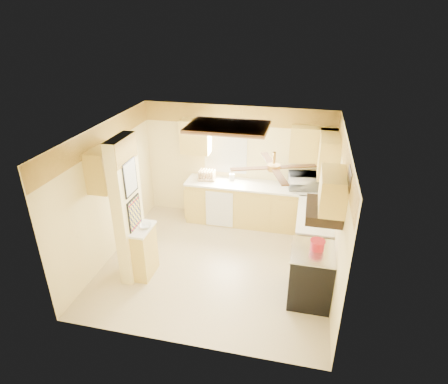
% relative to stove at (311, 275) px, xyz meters
% --- Properties ---
extents(floor, '(4.00, 4.00, 0.00)m').
position_rel_stove_xyz_m(floor, '(-1.67, 0.55, -0.46)').
color(floor, tan).
rests_on(floor, ground).
extents(ceiling, '(4.00, 4.00, 0.00)m').
position_rel_stove_xyz_m(ceiling, '(-1.67, 0.55, 2.04)').
color(ceiling, white).
rests_on(ceiling, wall_back).
extents(wall_back, '(4.00, 0.00, 4.00)m').
position_rel_stove_xyz_m(wall_back, '(-1.67, 2.45, 0.79)').
color(wall_back, '#FFE89B').
rests_on(wall_back, floor).
extents(wall_front, '(4.00, 0.00, 4.00)m').
position_rel_stove_xyz_m(wall_front, '(-1.67, -1.35, 0.79)').
color(wall_front, '#FFE89B').
rests_on(wall_front, floor).
extents(wall_left, '(0.00, 3.80, 3.80)m').
position_rel_stove_xyz_m(wall_left, '(-3.67, 0.55, 0.79)').
color(wall_left, '#FFE89B').
rests_on(wall_left, floor).
extents(wall_right, '(0.00, 3.80, 3.80)m').
position_rel_stove_xyz_m(wall_right, '(0.33, 0.55, 0.79)').
color(wall_right, '#FFE89B').
rests_on(wall_right, floor).
extents(wallpaper_border, '(4.00, 0.02, 0.40)m').
position_rel_stove_xyz_m(wallpaper_border, '(-1.67, 2.43, 1.84)').
color(wallpaper_border, yellow).
rests_on(wallpaper_border, wall_back).
extents(partition_column, '(0.20, 0.70, 2.50)m').
position_rel_stove_xyz_m(partition_column, '(-3.02, 0.00, 0.79)').
color(partition_column, '#FFE89B').
rests_on(partition_column, floor).
extents(partition_ledge, '(0.25, 0.55, 0.90)m').
position_rel_stove_xyz_m(partition_ledge, '(-2.80, 0.00, -0.01)').
color(partition_ledge, '#E0BF5C').
rests_on(partition_ledge, floor).
extents(ledge_top, '(0.28, 0.58, 0.04)m').
position_rel_stove_xyz_m(ledge_top, '(-2.80, 0.00, 0.46)').
color(ledge_top, white).
rests_on(ledge_top, partition_ledge).
extents(lower_cabinets_back, '(3.00, 0.60, 0.90)m').
position_rel_stove_xyz_m(lower_cabinets_back, '(-1.17, 2.15, -0.01)').
color(lower_cabinets_back, '#E0BF5C').
rests_on(lower_cabinets_back, floor).
extents(lower_cabinets_right, '(0.60, 1.40, 0.90)m').
position_rel_stove_xyz_m(lower_cabinets_right, '(0.03, 1.15, -0.01)').
color(lower_cabinets_right, '#E0BF5C').
rests_on(lower_cabinets_right, floor).
extents(countertop_back, '(3.04, 0.64, 0.04)m').
position_rel_stove_xyz_m(countertop_back, '(-1.17, 2.14, 0.46)').
color(countertop_back, white).
rests_on(countertop_back, lower_cabinets_back).
extents(countertop_right, '(0.64, 1.44, 0.04)m').
position_rel_stove_xyz_m(countertop_right, '(0.02, 1.15, 0.46)').
color(countertop_right, white).
rests_on(countertop_right, lower_cabinets_right).
extents(dishwasher_panel, '(0.58, 0.02, 0.80)m').
position_rel_stove_xyz_m(dishwasher_panel, '(-1.92, 1.84, -0.03)').
color(dishwasher_panel, white).
rests_on(dishwasher_panel, lower_cabinets_back).
extents(window, '(0.92, 0.02, 1.02)m').
position_rel_stove_xyz_m(window, '(-1.92, 2.44, 1.09)').
color(window, white).
rests_on(window, wall_back).
extents(upper_cab_back_left, '(0.60, 0.35, 0.70)m').
position_rel_stove_xyz_m(upper_cab_back_left, '(-2.52, 2.27, 1.39)').
color(upper_cab_back_left, '#E0BF5C').
rests_on(upper_cab_back_left, wall_back).
extents(upper_cab_back_right, '(0.90, 0.35, 0.70)m').
position_rel_stove_xyz_m(upper_cab_back_right, '(-0.12, 2.27, 1.39)').
color(upper_cab_back_right, '#E0BF5C').
rests_on(upper_cab_back_right, wall_back).
extents(upper_cab_right, '(0.35, 1.00, 0.70)m').
position_rel_stove_xyz_m(upper_cab_right, '(0.16, 1.80, 1.39)').
color(upper_cab_right, '#E0BF5C').
rests_on(upper_cab_right, wall_right).
extents(upper_cab_left_wall, '(0.35, 0.75, 0.70)m').
position_rel_stove_xyz_m(upper_cab_left_wall, '(-3.49, 0.30, 1.39)').
color(upper_cab_left_wall, '#E0BF5C').
rests_on(upper_cab_left_wall, wall_left).
extents(upper_cab_over_stove, '(0.35, 0.76, 0.52)m').
position_rel_stove_xyz_m(upper_cab_over_stove, '(0.16, 0.00, 1.49)').
color(upper_cab_over_stove, '#E0BF5C').
rests_on(upper_cab_over_stove, wall_right).
extents(stove, '(0.68, 0.77, 0.92)m').
position_rel_stove_xyz_m(stove, '(0.00, 0.00, 0.00)').
color(stove, black).
rests_on(stove, floor).
extents(range_hood, '(0.50, 0.76, 0.14)m').
position_rel_stove_xyz_m(range_hood, '(0.07, 0.00, 1.16)').
color(range_hood, black).
rests_on(range_hood, upper_cab_over_stove).
extents(poster_menu, '(0.02, 0.42, 0.57)m').
position_rel_stove_xyz_m(poster_menu, '(-2.91, 0.00, 1.39)').
color(poster_menu, black).
rests_on(poster_menu, partition_column).
extents(poster_nashville, '(0.02, 0.42, 0.57)m').
position_rel_stove_xyz_m(poster_nashville, '(-2.91, 0.00, 0.74)').
color(poster_nashville, black).
rests_on(poster_nashville, partition_column).
extents(ceiling_light_panel, '(1.35, 0.95, 0.06)m').
position_rel_stove_xyz_m(ceiling_light_panel, '(-1.57, 1.05, 2.00)').
color(ceiling_light_panel, brown).
rests_on(ceiling_light_panel, ceiling).
extents(ceiling_fan, '(1.15, 1.15, 0.26)m').
position_rel_stove_xyz_m(ceiling_fan, '(-0.67, -0.15, 1.83)').
color(ceiling_fan, gold).
rests_on(ceiling_fan, ceiling).
extents(vent_grate, '(0.02, 0.40, 0.25)m').
position_rel_stove_xyz_m(vent_grate, '(0.31, -0.35, 1.84)').
color(vent_grate, black).
rests_on(vent_grate, wall_right).
extents(microwave, '(0.64, 0.49, 0.32)m').
position_rel_stove_xyz_m(microwave, '(-0.25, 2.19, 0.64)').
color(microwave, white).
rests_on(microwave, countertop_back).
extents(bowl, '(0.25, 0.25, 0.05)m').
position_rel_stove_xyz_m(bowl, '(-2.75, 0.03, 0.50)').
color(bowl, white).
rests_on(bowl, ledge_top).
extents(dutch_oven, '(0.23, 0.23, 0.15)m').
position_rel_stove_xyz_m(dutch_oven, '(0.05, 0.06, 0.53)').
color(dutch_oven, red).
rests_on(dutch_oven, stove).
extents(kettle, '(0.13, 0.13, 0.20)m').
position_rel_stove_xyz_m(kettle, '(0.02, 0.73, 0.57)').
color(kettle, silver).
rests_on(kettle, countertop_right).
extents(dish_rack, '(0.39, 0.30, 0.21)m').
position_rel_stove_xyz_m(dish_rack, '(-2.27, 2.18, 0.55)').
color(dish_rack, tan).
rests_on(dish_rack, countertop_back).
extents(utensil_crock, '(0.11, 0.11, 0.22)m').
position_rel_stove_xyz_m(utensil_crock, '(-1.74, 2.27, 0.55)').
color(utensil_crock, white).
rests_on(utensil_crock, countertop_back).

